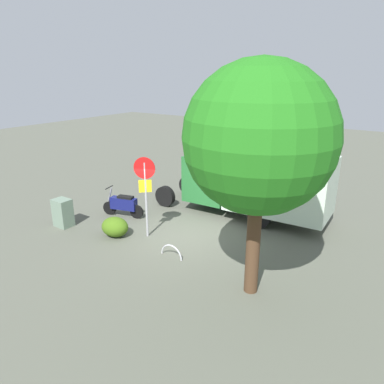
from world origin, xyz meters
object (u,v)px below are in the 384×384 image
at_px(stop_sign, 145,185).
at_px(utility_cabinet, 63,213).
at_px(box_truck_near, 255,180).
at_px(motorcycle, 123,204).
at_px(bike_rack_hoop, 171,257).
at_px(street_tree, 259,139).

relative_size(stop_sign, utility_cabinet, 2.71).
xyz_separation_m(box_truck_near, motorcycle, (4.36, 2.98, -0.99)).
height_order(utility_cabinet, bike_rack_hoop, utility_cabinet).
xyz_separation_m(stop_sign, utility_cabinet, (3.25, 1.08, -1.40)).
bearing_deg(motorcycle, bike_rack_hoop, 141.62).
bearing_deg(street_tree, bike_rack_hoop, -5.83).
xyz_separation_m(motorcycle, utility_cabinet, (1.24, 1.97, 0.02)).
xyz_separation_m(stop_sign, street_tree, (-4.53, 1.04, 2.19)).
distance_m(box_truck_near, stop_sign, 4.56).
distance_m(stop_sign, utility_cabinet, 3.70).
distance_m(stop_sign, street_tree, 5.14).
bearing_deg(bike_rack_hoop, stop_sign, -24.52).
distance_m(box_truck_near, utility_cabinet, 7.55).
xyz_separation_m(box_truck_near, stop_sign, (2.35, 3.88, 0.42)).
xyz_separation_m(box_truck_near, bike_rack_hoop, (0.71, 4.63, -1.51)).
relative_size(box_truck_near, bike_rack_hoop, 8.47).
bearing_deg(stop_sign, utility_cabinet, 18.34).
bearing_deg(utility_cabinet, bike_rack_hoop, -176.14).
distance_m(street_tree, utility_cabinet, 8.57).
height_order(motorcycle, bike_rack_hoop, motorcycle).
bearing_deg(box_truck_near, bike_rack_hoop, 79.08).
height_order(box_truck_near, bike_rack_hoop, box_truck_near).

